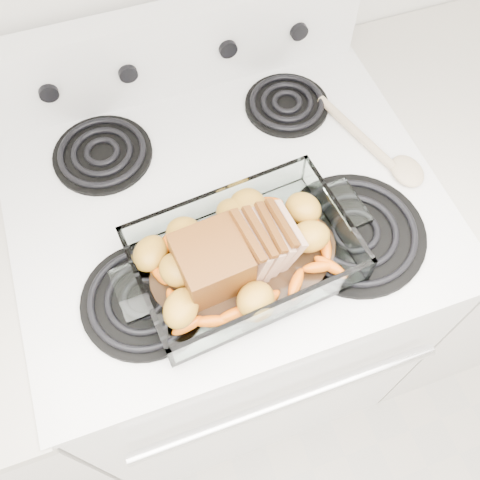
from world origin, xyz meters
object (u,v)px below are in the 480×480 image
object	(u,v)px
electric_range	(228,292)
baking_dish	(244,259)
counter_right	(452,222)
pork_roast	(227,255)

from	to	relation	value
electric_range	baking_dish	distance (m)	0.51
electric_range	baking_dish	bearing A→B (deg)	-95.36
electric_range	baking_dish	size ratio (longest dim) A/B	3.17
counter_right	baking_dish	world-z (taller)	baking_dish
pork_roast	electric_range	bearing A→B (deg)	77.58
counter_right	pork_roast	bearing A→B (deg)	-167.77
counter_right	pork_roast	size ratio (longest dim) A/B	4.63
counter_right	electric_range	bearing A→B (deg)	179.90
electric_range	baking_dish	xyz separation A→B (m)	(-0.01, -0.15, 0.48)
counter_right	pork_roast	xyz separation A→B (m)	(-0.71, -0.15, 0.53)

